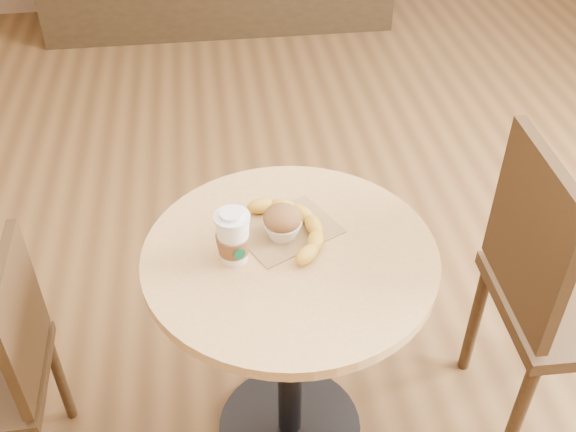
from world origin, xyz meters
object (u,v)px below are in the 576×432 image
Objects in this scene: cafe_table at (290,310)px; coffee_cup at (233,239)px; banana at (290,229)px; muffin at (282,222)px; chair_right at (557,291)px.

coffee_cup is (-0.14, -0.01, 0.27)m from cafe_table.
muffin is at bearing 161.65° from banana.
chair_right is 6.85× the size of coffee_cup.
cafe_table is at bearing -79.27° from muffin.
chair_right reaches higher than banana.
muffin is (-0.74, 0.08, 0.26)m from chair_right.
chair_right is at bearing -16.11° from coffee_cup.
chair_right is 0.77m from banana.
coffee_cup reaches higher than cafe_table.
chair_right is 9.99× the size of muffin.
cafe_table is 0.73m from chair_right.
coffee_cup is 0.16m from banana.
muffin reaches higher than banana.
banana reaches higher than cafe_table.
cafe_table is 5.28× the size of coffee_cup.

